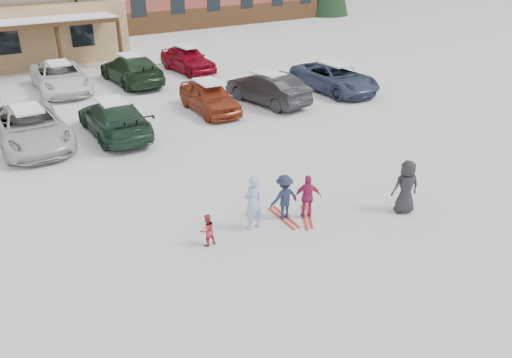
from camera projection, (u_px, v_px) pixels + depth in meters
ground at (267, 227)px, 13.82m from camera, size 160.00×160.00×0.00m
lamp_post at (77, 6)px, 31.90m from camera, size 0.50×0.25×5.90m
adult_skier at (253, 203)px, 13.40m from camera, size 0.63×0.45×1.61m
toddler_red at (207, 230)px, 12.82m from camera, size 0.45×0.35×0.89m
child_navy at (284, 197)px, 13.98m from camera, size 0.91×0.57×1.34m
skis_child_navy at (284, 218)px, 14.26m from camera, size 0.32×1.41×0.03m
child_magenta at (308, 197)px, 14.02m from camera, size 0.82×0.69×1.32m
skis_child_magenta at (307, 217)px, 14.30m from camera, size 0.93×1.28×0.03m
bystander_dark at (406, 187)px, 14.27m from camera, size 0.91×0.76×1.60m
parked_car_2 at (31, 127)px, 19.01m from camera, size 2.58×5.37×1.47m
parked_car_3 at (114, 118)px, 20.02m from camera, size 2.25×5.04×1.44m
parked_car_4 at (209, 97)px, 22.78m from camera, size 2.03×4.30×1.42m
parked_car_5 at (268, 88)px, 23.90m from camera, size 2.18×4.73×1.50m
parked_car_6 at (334, 78)px, 25.90m from camera, size 2.43×5.21×1.44m
parked_car_10 at (61, 77)px, 25.89m from camera, size 2.91×5.55×1.49m
parked_car_11 at (131, 69)px, 27.30m from camera, size 2.20×5.39×1.56m
parked_car_12 at (188, 59)px, 29.77m from camera, size 1.99×4.51×1.51m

